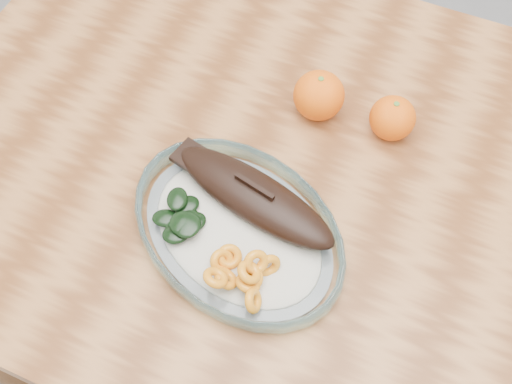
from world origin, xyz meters
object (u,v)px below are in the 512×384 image
orange_left (319,95)px  orange_right (392,118)px  dining_table (312,212)px  plated_meal (238,227)px

orange_left → orange_right: orange_left is taller
dining_table → orange_left: (-0.04, 0.11, 0.14)m
orange_right → orange_left: bearing=-176.6°
orange_left → dining_table: bearing=-68.6°
dining_table → plated_meal: (-0.07, -0.12, 0.12)m
orange_left → orange_right: 0.11m
dining_table → orange_left: orange_left is taller
plated_meal → orange_right: plated_meal is taller
plated_meal → orange_left: plated_meal is taller
dining_table → plated_meal: size_ratio=1.65×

